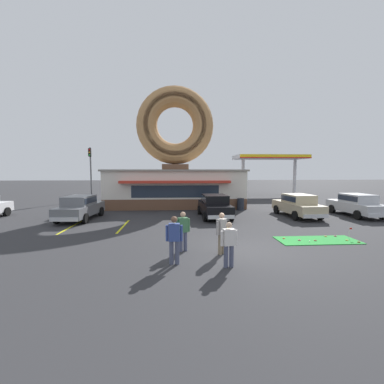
{
  "coord_description": "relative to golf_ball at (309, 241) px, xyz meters",
  "views": [
    {
      "loc": [
        -2.83,
        -10.06,
        3.25
      ],
      "look_at": [
        -1.85,
        5.0,
        2.0
      ],
      "focal_mm": 24.0,
      "sensor_mm": 36.0,
      "label": 1
    }
  ],
  "objects": [
    {
      "name": "parking_stripe_far_left",
      "position": [
        -12.13,
        4.02,
        -0.05
      ],
      "size": [
        0.12,
        3.6,
        0.01
      ],
      "primitive_type": "cube",
      "color": "yellow",
      "rests_on": "ground"
    },
    {
      "name": "pedestrian_blue_sweater_man",
      "position": [
        -5.77,
        -0.88,
        0.84
      ],
      "size": [
        0.57,
        0.36,
        1.61
      ],
      "color": "#474C66",
      "rests_on": "ground"
    },
    {
      "name": "mini_donut_mid_centre",
      "position": [
        -0.33,
        0.26,
        -0.0
      ],
      "size": [
        0.13,
        0.13,
        0.04
      ],
      "primitive_type": "torus",
      "color": "#D8667F",
      "rests_on": "putting_mat"
    },
    {
      "name": "mini_donut_far_centre",
      "position": [
        2.17,
        -0.25,
        -0.0
      ],
      "size": [
        0.13,
        0.13,
        0.04
      ],
      "primitive_type": "torus",
      "color": "brown",
      "rests_on": "putting_mat"
    },
    {
      "name": "ground_plane",
      "position": [
        -3.23,
        -0.98,
        -0.05
      ],
      "size": [
        160.0,
        160.0,
        0.0
      ],
      "primitive_type": "plane",
      "color": "#2D2D30"
    },
    {
      "name": "car_silver",
      "position": [
        6.89,
        6.39,
        0.82
      ],
      "size": [
        2.05,
        4.59,
        1.6
      ],
      "color": "#B2B5BA",
      "rests_on": "ground"
    },
    {
      "name": "parking_stripe_left",
      "position": [
        -9.13,
        4.02,
        -0.05
      ],
      "size": [
        0.12,
        3.6,
        0.01
      ],
      "primitive_type": "cube",
      "color": "yellow",
      "rests_on": "ground"
    },
    {
      "name": "donut_shop_building",
      "position": [
        -6.06,
        12.96,
        3.69
      ],
      "size": [
        12.3,
        6.75,
        10.96
      ],
      "color": "brown",
      "rests_on": "ground"
    },
    {
      "name": "parking_stripe_mid_left",
      "position": [
        -6.13,
        4.02,
        -0.05
      ],
      "size": [
        0.12,
        3.6,
        0.01
      ],
      "primitive_type": "cube",
      "color": "yellow",
      "rests_on": "ground"
    },
    {
      "name": "mini_donut_mid_right",
      "position": [
        0.37,
        0.16,
        -0.0
      ],
      "size": [
        0.13,
        0.13,
        0.04
      ],
      "primitive_type": "torus",
      "color": "#A5724C",
      "rests_on": "putting_mat"
    },
    {
      "name": "gas_station_canopy",
      "position": [
        6.3,
        22.13,
        4.81
      ],
      "size": [
        9.0,
        4.46,
        5.3
      ],
      "color": "silver",
      "rests_on": "ground"
    },
    {
      "name": "car_grey",
      "position": [
        -12.41,
        6.34,
        0.82
      ],
      "size": [
        2.2,
        4.66,
        1.6
      ],
      "color": "slate",
      "rests_on": "ground"
    },
    {
      "name": "mini_donut_mid_left",
      "position": [
        1.79,
        0.86,
        -0.0
      ],
      "size": [
        0.13,
        0.13,
        0.04
      ],
      "primitive_type": "torus",
      "color": "#D8667F",
      "rests_on": "putting_mat"
    },
    {
      "name": "pedestrian_clipboard_woman",
      "position": [
        -6.11,
        -2.31,
        0.89
      ],
      "size": [
        0.6,
        0.26,
        1.69
      ],
      "color": "#474C66",
      "rests_on": "ground"
    },
    {
      "name": "car_champagne",
      "position": [
        2.57,
        6.44,
        0.82
      ],
      "size": [
        2.19,
        4.66,
        1.6
      ],
      "color": "#BCAD89",
      "rests_on": "ground"
    },
    {
      "name": "pedestrian_leather_jacket_man",
      "position": [
        -4.27,
        -1.33,
        0.85
      ],
      "size": [
        0.47,
        0.43,
        1.63
      ],
      "color": "#7F7056",
      "rests_on": "ground"
    },
    {
      "name": "putting_flag_pin",
      "position": [
        2.17,
        0.37,
        0.39
      ],
      "size": [
        0.13,
        0.01,
        0.55
      ],
      "color": "silver",
      "rests_on": "putting_mat"
    },
    {
      "name": "mini_donut_near_left",
      "position": [
        1.29,
        0.85,
        -0.0
      ],
      "size": [
        0.13,
        0.13,
        0.04
      ],
      "primitive_type": "torus",
      "color": "#E5C666",
      "rests_on": "putting_mat"
    },
    {
      "name": "parking_stripe_centre",
      "position": [
        -3.13,
        4.02,
        -0.05
      ],
      "size": [
        0.12,
        3.6,
        0.01
      ],
      "primitive_type": "cube",
      "color": "yellow",
      "rests_on": "ground"
    },
    {
      "name": "mini_donut_far_left",
      "position": [
        -0.93,
        0.61,
        -0.0
      ],
      "size": [
        0.13,
        0.13,
        0.04
      ],
      "primitive_type": "torus",
      "color": "#D17F47",
      "rests_on": "putting_mat"
    },
    {
      "name": "traffic_light_pole",
      "position": [
        -15.36,
        17.91,
        3.66
      ],
      "size": [
        0.28,
        0.47,
        5.8
      ],
      "color": "#595B60",
      "rests_on": "ground"
    },
    {
      "name": "putting_mat",
      "position": [
        0.54,
        0.3,
        -0.04
      ],
      "size": [
        3.7,
        1.5,
        0.03
      ],
      "primitive_type": "cube",
      "color": "green",
      "rests_on": "ground"
    },
    {
      "name": "mini_donut_near_right",
      "position": [
        1.85,
        0.1,
        -0.0
      ],
      "size": [
        0.13,
        0.13,
        0.04
      ],
      "primitive_type": "torus",
      "color": "#E5C666",
      "rests_on": "putting_mat"
    },
    {
      "name": "golf_ball",
      "position": [
        0.0,
        0.0,
        0.0
      ],
      "size": [
        0.04,
        0.04,
        0.04
      ],
      "primitive_type": "sphere",
      "color": "white",
      "rests_on": "putting_mat"
    },
    {
      "name": "trash_bin",
      "position": [
        -0.67,
        9.72,
        0.45
      ],
      "size": [
        0.57,
        0.57,
        0.97
      ],
      "color": "#232833",
      "rests_on": "ground"
    },
    {
      "name": "pedestrian_hooded_kid",
      "position": [
        -4.28,
        -2.71,
        0.79
      ],
      "size": [
        0.59,
        0.31,
        1.54
      ],
      "color": "#474C66",
      "rests_on": "ground"
    },
    {
      "name": "car_black",
      "position": [
        -3.34,
        6.52,
        0.82
      ],
      "size": [
        2.1,
        4.62,
        1.6
      ],
      "color": "black",
      "rests_on": "ground"
    }
  ]
}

